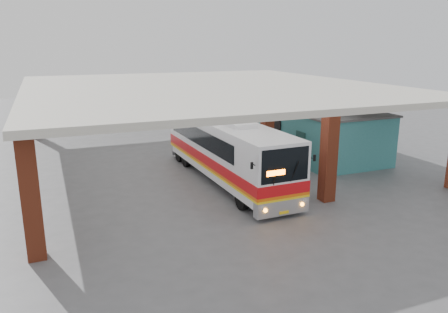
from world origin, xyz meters
name	(u,v)px	position (x,y,z in m)	size (l,w,h in m)	color
ground	(241,189)	(0.00, 0.00, 0.00)	(90.00, 90.00, 0.00)	#515154
brick_columns	(229,127)	(1.43, 5.00, 2.17)	(20.10, 21.60, 4.35)	#9C3C22
canopy_roof	(205,87)	(0.50, 6.50, 4.50)	(21.00, 23.00, 0.30)	beige
shop_building	(322,133)	(7.49, 4.00, 1.56)	(5.20, 8.20, 3.11)	#307679
coach_bus	(226,150)	(-0.17, 1.55, 1.71)	(2.78, 11.91, 3.45)	white
motorcycle	(301,160)	(4.70, 1.88, 0.57)	(0.75, 2.15, 1.13)	black
pedestrian	(275,174)	(1.45, -0.84, 0.83)	(0.61, 0.40, 1.66)	red
red_chair	(253,141)	(4.71, 8.26, 0.35)	(0.46, 0.46, 0.77)	red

